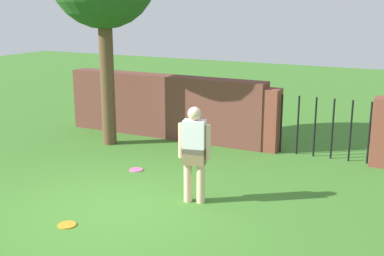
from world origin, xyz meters
name	(u,v)px	position (x,y,z in m)	size (l,w,h in m)	color
ground_plane	(113,209)	(0.00, 0.00, 0.00)	(40.00, 40.00, 0.00)	#3D7528
brick_wall	(164,106)	(-1.50, 4.28, 0.76)	(5.19, 0.50, 1.52)	brown
person	(194,150)	(1.03, 0.86, 0.90)	(0.53, 0.29, 1.62)	beige
fence_gate	(324,126)	(2.39, 4.28, 0.70)	(2.83, 0.44, 1.40)	brown
frisbee_orange	(67,225)	(-0.26, -0.81, 0.01)	(0.27, 0.27, 0.02)	orange
frisbee_pink	(136,170)	(-0.71, 1.78, 0.01)	(0.27, 0.27, 0.02)	pink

